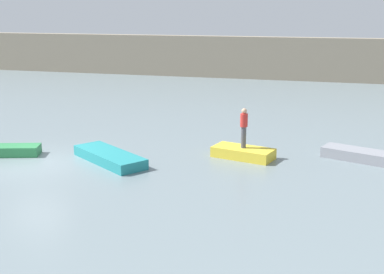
% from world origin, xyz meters
% --- Properties ---
extents(ground_plane, '(120.00, 120.00, 0.00)m').
position_xyz_m(ground_plane, '(0.00, 0.00, 0.00)').
color(ground_plane, slate).
extents(embankment_wall, '(80.00, 1.20, 3.77)m').
position_xyz_m(embankment_wall, '(0.00, 28.90, 1.89)').
color(embankment_wall, gray).
rests_on(embankment_wall, ground_plane).
extents(rowboat_teal, '(3.95, 3.28, 0.43)m').
position_xyz_m(rowboat_teal, '(2.82, 1.18, 0.22)').
color(rowboat_teal, teal).
rests_on(rowboat_teal, ground_plane).
extents(rowboat_yellow, '(2.81, 1.78, 0.45)m').
position_xyz_m(rowboat_yellow, '(8.12, 3.32, 0.23)').
color(rowboat_yellow, gold).
rests_on(rowboat_yellow, ground_plane).
extents(rowboat_grey, '(3.99, 2.29, 0.45)m').
position_xyz_m(rowboat_grey, '(13.31, 4.23, 0.22)').
color(rowboat_grey, gray).
rests_on(rowboat_grey, ground_plane).
extents(person_red_shirt, '(0.32, 0.32, 1.73)m').
position_xyz_m(person_red_shirt, '(8.12, 3.32, 1.42)').
color(person_red_shirt, '#4C4C56').
rests_on(person_red_shirt, rowboat_yellow).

